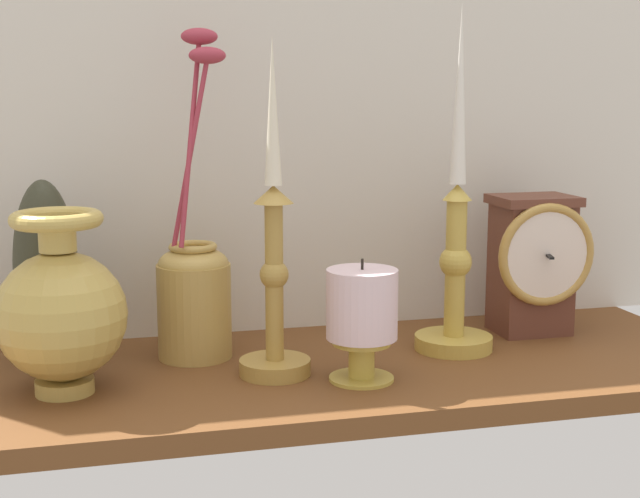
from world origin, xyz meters
TOP-DOWN VIEW (x-y plane):
  - ground_plane at (0.00, 0.00)cm, footprint 100.00×36.00cm
  - back_wall at (0.00, 18.50)cm, footprint 120.00×2.00cm
  - mantel_clock at (30.38, 6.92)cm, footprint 13.50×10.82cm
  - candlestick_tall_left at (-6.61, -2.28)cm, footprint 8.21×8.21cm
  - candlestick_tall_center at (17.25, 2.27)cm, footprint 9.77×9.77cm
  - brass_vase_bulbous at (-29.85, -3.06)cm, footprint 13.92×13.92cm
  - brass_vase_jar at (-14.60, 7.03)cm, footprint 9.02×8.96cm
  - pillar_candle_front at (2.41, -6.69)cm, footprint 7.99×7.99cm
  - tall_ceramic_vase at (-31.77, 9.11)cm, footprint 7.51×7.51cm

SIDE VIEW (x-z plane):
  - ground_plane at x=0.00cm, z-range -2.40..0.00cm
  - pillar_candle_front at x=2.41cm, z-range 0.65..14.55cm
  - brass_vase_jar at x=-14.60cm, z-range -11.03..28.47cm
  - brass_vase_bulbous at x=-29.85cm, z-range -0.79..19.02cm
  - mantel_clock at x=30.38cm, z-range 0.47..18.98cm
  - tall_ceramic_vase at x=-31.77cm, z-range 0.14..22.15cm
  - candlestick_tall_center at x=17.25cm, z-range -9.79..32.87cm
  - candlestick_tall_left at x=-6.61cm, z-range -7.01..31.06cm
  - back_wall at x=0.00cm, z-range 0.00..65.00cm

